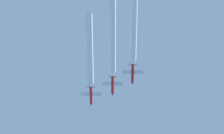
{
  "coord_description": "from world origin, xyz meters",
  "views": [
    {
      "loc": [
        -0.15,
        -255.08,
        1.51
      ],
      "look_at": [
        -0.23,
        -9.87,
        251.6
      ],
      "focal_mm": 138.61,
      "sensor_mm": 36.0,
      "label": 1
    }
  ],
  "objects": [
    {
      "name": "smoke_trail_lead",
      "position": [
        -9.02,
        -18.06,
        252.66
      ],
      "size": [
        2.55,
        40.21,
        2.55
      ],
      "color": "white"
    },
    {
      "name": "jet_second_echelon",
      "position": [
        0.07,
        0.53,
        251.64
      ],
      "size": [
        8.64,
        12.58,
        3.02
      ],
      "color": "red"
    },
    {
      "name": "jet_lead",
      "position": [
        -9.02,
        7.79,
        252.69
      ],
      "size": [
        8.64,
        12.58,
        3.02
      ],
      "color": "red"
    },
    {
      "name": "jet_third_echelon",
      "position": [
        8.24,
        -7.33,
        250.55
      ],
      "size": [
        8.64,
        12.58,
        3.02
      ],
      "color": "red"
    },
    {
      "name": "smoke_trail_second_echelon",
      "position": [
        0.07,
        -32.29,
        251.61
      ],
      "size": [
        2.55,
        54.18,
        2.55
      ],
      "color": "white"
    },
    {
      "name": "smoke_trail_third_echelon",
      "position": [
        8.24,
        -33.85,
        250.52
      ],
      "size": [
        2.55,
        41.56,
        2.55
      ],
      "color": "white"
    }
  ]
}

